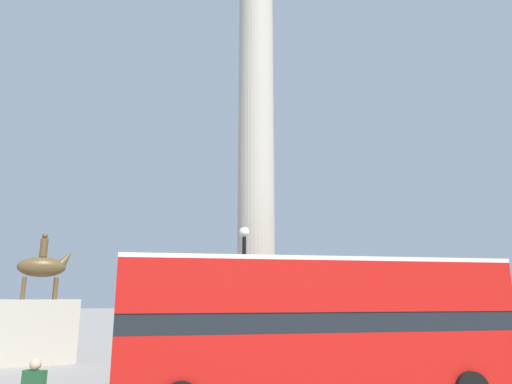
# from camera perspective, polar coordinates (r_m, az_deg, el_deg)

# --- Properties ---
(ground_plane) EXTENTS (200.00, 200.00, 0.00)m
(ground_plane) POSITION_cam_1_polar(r_m,az_deg,el_deg) (20.07, 0.00, -21.58)
(ground_plane) COLOR gray
(monument_column) EXTENTS (6.18, 6.18, 22.40)m
(monument_column) POSITION_cam_1_polar(r_m,az_deg,el_deg) (20.03, 0.00, -4.72)
(monument_column) COLOR #ADA593
(monument_column) RESTS_ON ground_plane
(bus_a) EXTENTS (11.49, 3.22, 4.14)m
(bus_a) POSITION_cam_1_polar(r_m,az_deg,el_deg) (14.15, 7.68, -15.77)
(bus_a) COLOR #B7140F
(bus_a) RESTS_ON ground_plane
(equestrian_statue) EXTENTS (4.23, 3.57, 6.08)m
(equestrian_statue) POSITION_cam_1_polar(r_m,az_deg,el_deg) (24.79, -25.79, -14.71)
(equestrian_statue) COLOR #ADA593
(equestrian_statue) RESTS_ON ground_plane
(street_lamp) EXTENTS (0.36, 0.36, 5.45)m
(street_lamp) POSITION_cam_1_polar(r_m,az_deg,el_deg) (16.21, -1.53, -13.80)
(street_lamp) COLOR black
(street_lamp) RESTS_ON ground_plane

